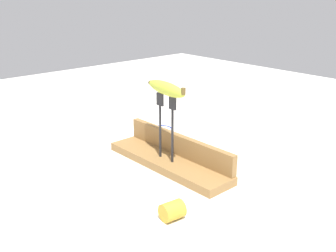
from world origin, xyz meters
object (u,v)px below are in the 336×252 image
object	(u,v)px
fork_stand_center	(166,122)
banana_chunk_near	(173,211)
banana_raised_center	(166,88)
wire_coil	(161,129)

from	to	relation	value
fork_stand_center	banana_chunk_near	distance (m)	0.30
fork_stand_center	banana_chunk_near	size ratio (longest dim) A/B	3.41
fork_stand_center	banana_raised_center	distance (m)	0.10
banana_raised_center	fork_stand_center	bearing A→B (deg)	-8.86
fork_stand_center	banana_raised_center	world-z (taller)	banana_raised_center
banana_raised_center	wire_coil	xyz separation A→B (m)	(-0.25, 0.20, -0.23)
fork_stand_center	banana_raised_center	xyz separation A→B (m)	(-0.00, 0.00, 0.10)
banana_chunk_near	wire_coil	bearing A→B (deg)	141.40
fork_stand_center	wire_coil	distance (m)	0.35
fork_stand_center	banana_raised_center	bearing A→B (deg)	171.14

